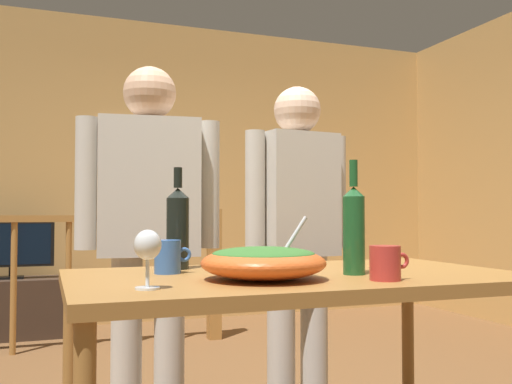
# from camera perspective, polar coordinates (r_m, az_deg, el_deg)

# --- Properties ---
(back_wall) EXTENTS (5.92, 0.10, 2.82)m
(back_wall) POSITION_cam_1_polar(r_m,az_deg,el_deg) (5.55, -9.69, 2.06)
(back_wall) COLOR tan
(back_wall) RESTS_ON ground_plane
(framed_picture) EXTENTS (0.47, 0.03, 0.45)m
(framed_picture) POSITION_cam_1_polar(r_m,az_deg,el_deg) (5.46, -13.18, 4.84)
(framed_picture) COLOR #C9AD9E
(stair_railing) EXTENTS (3.08, 0.10, 1.05)m
(stair_railing) POSITION_cam_1_polar(r_m,az_deg,el_deg) (4.50, -17.61, -6.89)
(stair_railing) COLOR #9E6B33
(stair_railing) RESTS_ON ground_plane
(tv_console) EXTENTS (0.90, 0.40, 0.48)m
(tv_console) POSITION_cam_1_polar(r_m,az_deg,el_deg) (5.16, -23.25, -10.56)
(tv_console) COLOR #38281E
(tv_console) RESTS_ON ground_plane
(flat_screen_tv) EXTENTS (0.67, 0.12, 0.47)m
(flat_screen_tv) POSITION_cam_1_polar(r_m,az_deg,el_deg) (5.08, -23.19, -4.89)
(flat_screen_tv) COLOR black
(flat_screen_tv) RESTS_ON tv_console
(serving_table) EXTENTS (1.44, 0.82, 0.82)m
(serving_table) POSITION_cam_1_polar(r_m,az_deg,el_deg) (1.89, 4.09, -10.42)
(serving_table) COLOR #9E6B33
(serving_table) RESTS_ON ground_plane
(salad_bowl) EXTENTS (0.37, 0.37, 0.19)m
(salad_bowl) POSITION_cam_1_polar(r_m,az_deg,el_deg) (1.70, 0.75, -6.87)
(salad_bowl) COLOR #DB5B23
(salad_bowl) RESTS_ON serving_table
(wine_glass) EXTENTS (0.07, 0.07, 0.15)m
(wine_glass) POSITION_cam_1_polar(r_m,az_deg,el_deg) (1.51, -10.72, -5.46)
(wine_glass) COLOR silver
(wine_glass) RESTS_ON serving_table
(wine_bottle_green) EXTENTS (0.07, 0.07, 0.37)m
(wine_bottle_green) POSITION_cam_1_polar(r_m,az_deg,el_deg) (1.86, 9.70, -3.56)
(wine_bottle_green) COLOR #1E5628
(wine_bottle_green) RESTS_ON serving_table
(wine_bottle_dark) EXTENTS (0.08, 0.08, 0.36)m
(wine_bottle_dark) POSITION_cam_1_polar(r_m,az_deg,el_deg) (2.03, -7.79, -3.43)
(wine_bottle_dark) COLOR black
(wine_bottle_dark) RESTS_ON serving_table
(mug_blue) EXTENTS (0.12, 0.09, 0.11)m
(mug_blue) POSITION_cam_1_polar(r_m,az_deg,el_deg) (1.89, -8.73, -6.38)
(mug_blue) COLOR #3866B2
(mug_blue) RESTS_ON serving_table
(mug_red) EXTENTS (0.13, 0.09, 0.10)m
(mug_red) POSITION_cam_1_polar(r_m,az_deg,el_deg) (1.72, 12.76, -6.90)
(mug_red) COLOR #B7332D
(mug_red) RESTS_ON serving_table
(person_standing_left) EXTENTS (0.61, 0.27, 1.64)m
(person_standing_left) POSITION_cam_1_polar(r_m,az_deg,el_deg) (2.51, -10.60, -2.81)
(person_standing_left) COLOR beige
(person_standing_left) RESTS_ON ground_plane
(person_standing_right) EXTENTS (0.54, 0.26, 1.61)m
(person_standing_right) POSITION_cam_1_polar(r_m,az_deg,el_deg) (2.71, 4.15, -3.57)
(person_standing_right) COLOR beige
(person_standing_right) RESTS_ON ground_plane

